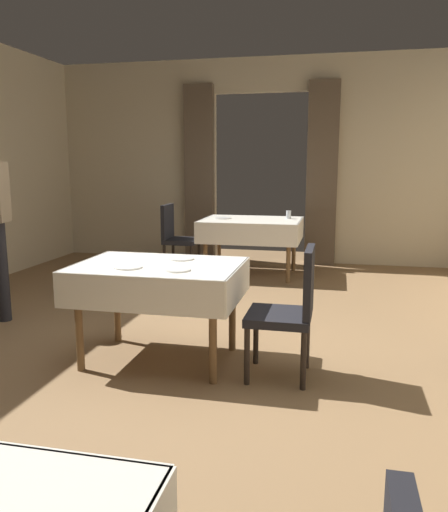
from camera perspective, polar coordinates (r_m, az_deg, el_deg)
name	(u,v)px	position (r m, az deg, el deg)	size (l,w,h in m)	color
ground	(177,359)	(4.06, -5.28, -11.31)	(10.08, 10.08, 0.00)	olive
wall_back	(261,160)	(7.85, 4.08, 10.55)	(6.40, 0.27, 3.00)	beige
dining_table_mid	(159,277)	(3.87, -7.26, -2.35)	(1.23, 0.88, 0.75)	brown
dining_table_far	(251,226)	(6.83, 3.07, 3.30)	(1.30, 1.00, 0.75)	brown
chair_mid_right	(291,306)	(3.59, 7.45, -5.57)	(0.44, 0.44, 0.93)	black
chair_far_left	(176,235)	(7.04, -5.36, 2.35)	(0.44, 0.44, 0.93)	black
plate_mid_a	(128,267)	(3.74, -10.62, -1.22)	(0.20, 0.20, 0.01)	white
plate_mid_b	(181,258)	(4.02, -4.79, -0.28)	(0.20, 0.20, 0.01)	white
plate_mid_c	(177,270)	(3.61, -5.21, -1.52)	(0.19, 0.19, 0.01)	white
plate_far_a	(223,218)	(6.90, -0.12, 4.24)	(0.23, 0.23, 0.01)	white
glass_far_b	(289,215)	(6.93, 7.19, 4.58)	(0.07, 0.07, 0.11)	silver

